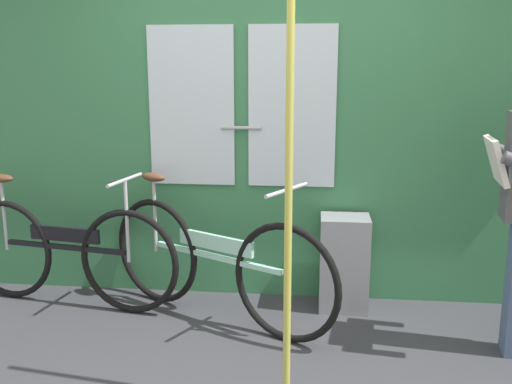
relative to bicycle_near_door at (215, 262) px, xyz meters
The scene contains 5 objects.
train_door_wall 1.04m from the bicycle_near_door, 56.78° to the left, with size 5.36×0.28×2.41m.
bicycle_near_door is the anchor object (origin of this frame).
bicycle_leaning_behind 1.09m from the bicycle_near_door, behind, with size 1.68×0.47×0.94m.
trash_bin_by_wall 0.90m from the bicycle_near_door, 17.71° to the left, with size 0.33×0.28×0.66m, color gray.
handrail_pole 1.37m from the bicycle_near_door, 62.00° to the right, with size 0.04×0.04×2.37m, color #C6C14C.
Camera 1 is at (0.31, -2.62, 1.64)m, focal length 39.89 mm.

